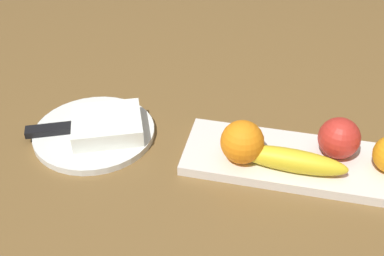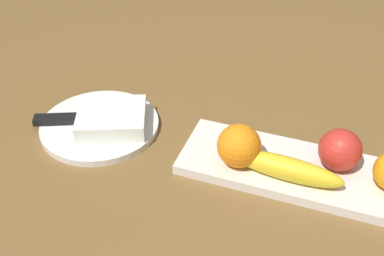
{
  "view_description": "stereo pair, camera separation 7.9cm",
  "coord_description": "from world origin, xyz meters",
  "px_view_note": "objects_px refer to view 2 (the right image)",
  "views": [
    {
      "loc": [
        -0.03,
        -0.64,
        0.53
      ],
      "look_at": [
        -0.18,
        -0.02,
        0.05
      ],
      "focal_mm": 44.51,
      "sensor_mm": 36.0,
      "label": 1
    },
    {
      "loc": [
        0.04,
        -0.61,
        0.53
      ],
      "look_at": [
        -0.18,
        -0.02,
        0.05
      ],
      "focal_mm": 44.51,
      "sensor_mm": 36.0,
      "label": 2
    }
  ],
  "objects_px": {
    "fruit_tray": "(296,170)",
    "apple": "(340,151)",
    "banana": "(286,168)",
    "knife": "(68,119)",
    "orange_near_apple": "(239,146)",
    "dinner_plate": "(100,125)",
    "folded_napkin": "(112,119)"
  },
  "relations": [
    {
      "from": "orange_near_apple",
      "to": "dinner_plate",
      "type": "distance_m",
      "value": 0.27
    },
    {
      "from": "banana",
      "to": "dinner_plate",
      "type": "xyz_separation_m",
      "value": [
        -0.35,
        0.03,
        -0.03
      ]
    },
    {
      "from": "apple",
      "to": "folded_napkin",
      "type": "height_order",
      "value": "apple"
    },
    {
      "from": "fruit_tray",
      "to": "apple",
      "type": "distance_m",
      "value": 0.08
    },
    {
      "from": "apple",
      "to": "knife",
      "type": "distance_m",
      "value": 0.47
    },
    {
      "from": "apple",
      "to": "dinner_plate",
      "type": "xyz_separation_m",
      "value": [
        -0.42,
        -0.02,
        -0.04
      ]
    },
    {
      "from": "fruit_tray",
      "to": "apple",
      "type": "height_order",
      "value": "apple"
    },
    {
      "from": "fruit_tray",
      "to": "dinner_plate",
      "type": "xyz_separation_m",
      "value": [
        -0.36,
        -0.0,
        -0.0
      ]
    },
    {
      "from": "orange_near_apple",
      "to": "knife",
      "type": "height_order",
      "value": "orange_near_apple"
    },
    {
      "from": "orange_near_apple",
      "to": "folded_napkin",
      "type": "xyz_separation_m",
      "value": [
        -0.24,
        0.02,
        -0.02
      ]
    },
    {
      "from": "fruit_tray",
      "to": "folded_napkin",
      "type": "distance_m",
      "value": 0.33
    },
    {
      "from": "orange_near_apple",
      "to": "fruit_tray",
      "type": "bearing_deg",
      "value": 14.82
    },
    {
      "from": "banana",
      "to": "knife",
      "type": "relative_size",
      "value": 1.02
    },
    {
      "from": "folded_napkin",
      "to": "knife",
      "type": "xyz_separation_m",
      "value": [
        -0.08,
        -0.02,
        -0.01
      ]
    },
    {
      "from": "banana",
      "to": "orange_near_apple",
      "type": "bearing_deg",
      "value": 177.49
    },
    {
      "from": "apple",
      "to": "folded_napkin",
      "type": "distance_m",
      "value": 0.39
    },
    {
      "from": "banana",
      "to": "orange_near_apple",
      "type": "height_order",
      "value": "orange_near_apple"
    },
    {
      "from": "fruit_tray",
      "to": "orange_near_apple",
      "type": "distance_m",
      "value": 0.1
    },
    {
      "from": "fruit_tray",
      "to": "folded_napkin",
      "type": "relative_size",
      "value": 3.08
    },
    {
      "from": "fruit_tray",
      "to": "orange_near_apple",
      "type": "relative_size",
      "value": 5.22
    },
    {
      "from": "dinner_plate",
      "to": "fruit_tray",
      "type": "bearing_deg",
      "value": 0.0
    },
    {
      "from": "apple",
      "to": "fruit_tray",
      "type": "bearing_deg",
      "value": -162.09
    },
    {
      "from": "orange_near_apple",
      "to": "folded_napkin",
      "type": "height_order",
      "value": "orange_near_apple"
    },
    {
      "from": "knife",
      "to": "apple",
      "type": "bearing_deg",
      "value": -19.26
    },
    {
      "from": "dinner_plate",
      "to": "folded_napkin",
      "type": "height_order",
      "value": "folded_napkin"
    },
    {
      "from": "folded_napkin",
      "to": "knife",
      "type": "relative_size",
      "value": 0.69
    },
    {
      "from": "apple",
      "to": "orange_near_apple",
      "type": "xyz_separation_m",
      "value": [
        -0.15,
        -0.04,
        0.0
      ]
    },
    {
      "from": "apple",
      "to": "dinner_plate",
      "type": "distance_m",
      "value": 0.42
    },
    {
      "from": "apple",
      "to": "folded_napkin",
      "type": "relative_size",
      "value": 0.57
    },
    {
      "from": "fruit_tray",
      "to": "knife",
      "type": "relative_size",
      "value": 2.11
    },
    {
      "from": "apple",
      "to": "banana",
      "type": "relative_size",
      "value": 0.38
    },
    {
      "from": "apple",
      "to": "banana",
      "type": "bearing_deg",
      "value": -144.65
    }
  ]
}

